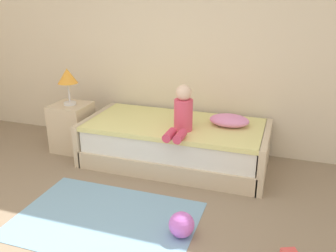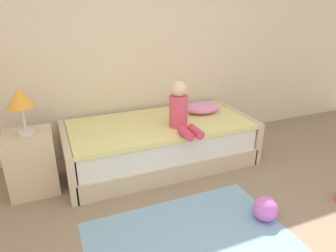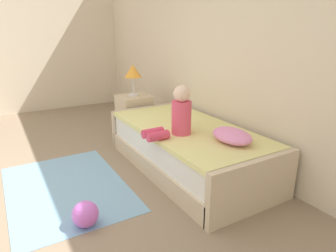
# 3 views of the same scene
# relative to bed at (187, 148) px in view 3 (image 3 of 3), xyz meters

# --- Properties ---
(wall_rear) EXTENTS (7.20, 0.10, 2.90)m
(wall_rear) POSITION_rel_bed_xyz_m (-0.02, 0.60, 1.20)
(wall_rear) COLOR beige
(wall_rear) RESTS_ON ground
(bed) EXTENTS (2.11, 1.00, 0.50)m
(bed) POSITION_rel_bed_xyz_m (0.00, 0.00, 0.00)
(bed) COLOR beige
(bed) RESTS_ON ground
(nightstand) EXTENTS (0.44, 0.44, 0.60)m
(nightstand) POSITION_rel_bed_xyz_m (-1.35, -0.04, 0.05)
(nightstand) COLOR beige
(nightstand) RESTS_ON ground
(table_lamp) EXTENTS (0.24, 0.24, 0.45)m
(table_lamp) POSITION_rel_bed_xyz_m (-1.35, -0.04, 0.69)
(table_lamp) COLOR silver
(table_lamp) RESTS_ON nightstand
(child_figure) EXTENTS (0.20, 0.51, 0.50)m
(child_figure) POSITION_rel_bed_xyz_m (0.15, -0.23, 0.46)
(child_figure) COLOR #E04C6B
(child_figure) RESTS_ON bed
(pillow) EXTENTS (0.44, 0.30, 0.13)m
(pillow) POSITION_rel_bed_xyz_m (0.60, 0.10, 0.32)
(pillow) COLOR #EA8CC6
(pillow) RESTS_ON bed
(toy_ball) EXTENTS (0.22, 0.22, 0.22)m
(toy_ball) POSITION_rel_bed_xyz_m (0.47, -1.30, -0.14)
(toy_ball) COLOR #CC66D8
(toy_ball) RESTS_ON ground
(area_rug) EXTENTS (1.60, 1.10, 0.01)m
(area_rug) POSITION_rel_bed_xyz_m (-0.24, -1.30, -0.24)
(area_rug) COLOR #7AA8CC
(area_rug) RESTS_ON ground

